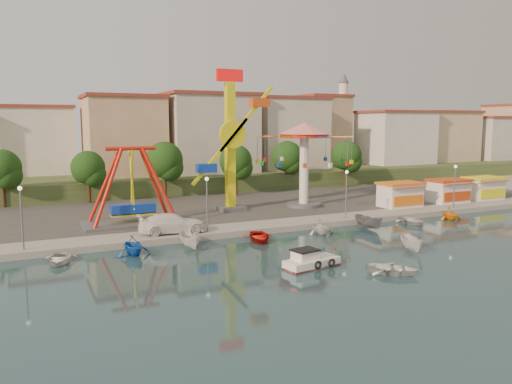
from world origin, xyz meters
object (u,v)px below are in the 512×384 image
wave_swinger (304,146)px  rowboat_a (393,269)px  pirate_ship_ride (132,188)px  kamikaze_tower (234,144)px  cabin_motorboat (310,262)px  skiff (412,243)px  van (172,223)px

wave_swinger → rowboat_a: bearing=-106.5°
pirate_ship_ride → kamikaze_tower: 13.55m
wave_swinger → cabin_motorboat: 25.94m
kamikaze_tower → wave_swinger: size_ratio=1.42×
pirate_ship_ride → cabin_motorboat: bearing=-64.2°
cabin_motorboat → rowboat_a: size_ratio=1.27×
wave_swinger → skiff: (-1.66, -21.11, -7.51)m
pirate_ship_ride → skiff: bearing=-43.7°
pirate_ship_ride → skiff: (19.91, -19.03, -3.71)m
skiff → van: size_ratio=0.56×
pirate_ship_ride → van: bearing=-66.8°
rowboat_a → pirate_ship_ride: bearing=78.6°
van → rowboat_a: bearing=-142.2°
kamikaze_tower → van: (-10.06, -8.88, -6.95)m
kamikaze_tower → cabin_motorboat: bearing=-97.9°
pirate_ship_ride → rowboat_a: size_ratio=2.71×
wave_swinger → rowboat_a: size_ratio=3.14×
pirate_ship_ride → rowboat_a: 27.64m
cabin_motorboat → van: 15.37m
kamikaze_tower → skiff: (7.35, -22.09, -7.79)m
kamikaze_tower → wave_swinger: bearing=-6.2°
wave_swinger → cabin_motorboat: (-12.14, -21.57, -7.78)m
pirate_ship_ride → van: size_ratio=1.58×
kamikaze_tower → van: 15.11m
pirate_ship_ride → cabin_motorboat: size_ratio=2.13×
pirate_ship_ride → wave_swinger: (21.57, 2.08, 3.80)m
pirate_ship_ride → kamikaze_tower: kamikaze_tower is taller
cabin_motorboat → van: bearing=106.9°
rowboat_a → van: van is taller
kamikaze_tower → cabin_motorboat: size_ratio=3.51×
kamikaze_tower → rowboat_a: size_ratio=4.47×
kamikaze_tower → van: size_ratio=2.60×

